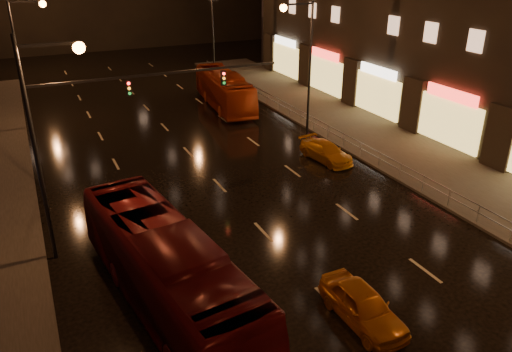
# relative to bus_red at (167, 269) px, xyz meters

# --- Properties ---
(ground) EXTENTS (140.00, 140.00, 0.00)m
(ground) POSITION_rel_bus_red_xyz_m (5.83, 13.46, -1.71)
(ground) COLOR black
(ground) RESTS_ON ground
(sidewalk_right) EXTENTS (7.00, 70.00, 0.15)m
(sidewalk_right) POSITION_rel_bus_red_xyz_m (19.33, 8.46, -1.63)
(sidewalk_right) COLOR #38332D
(sidewalk_right) RESTS_ON ground
(traffic_signal) EXTENTS (15.31, 0.32, 6.20)m
(traffic_signal) POSITION_rel_bus_red_xyz_m (0.77, 13.46, 3.03)
(traffic_signal) COLOR black
(traffic_signal) RESTS_ON ground
(railing_right) EXTENTS (0.05, 56.00, 1.00)m
(railing_right) POSITION_rel_bus_red_xyz_m (16.03, 11.46, -0.81)
(railing_right) COLOR #99999E
(railing_right) RESTS_ON sidewalk_right
(bus_red) EXTENTS (4.46, 12.54, 3.42)m
(bus_red) POSITION_rel_bus_red_xyz_m (0.00, 0.00, 0.00)
(bus_red) COLOR #4E0B0E
(bus_red) RESTS_ON ground
(bus_curb) EXTENTS (3.77, 11.35, 3.10)m
(bus_curb) POSITION_rel_bus_red_xyz_m (12.34, 24.79, -0.16)
(bus_curb) COLOR #AB3211
(bus_curb) RESTS_ON ground
(taxi_near) EXTENTS (1.70, 4.11, 1.39)m
(taxi_near) POSITION_rel_bus_red_xyz_m (6.33, -4.00, -1.01)
(taxi_near) COLOR #BC6111
(taxi_near) RESTS_ON ground
(taxi_far) EXTENTS (2.29, 4.45, 1.23)m
(taxi_far) POSITION_rel_bus_red_xyz_m (13.72, 10.12, -1.09)
(taxi_far) COLOR orange
(taxi_far) RESTS_ON ground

